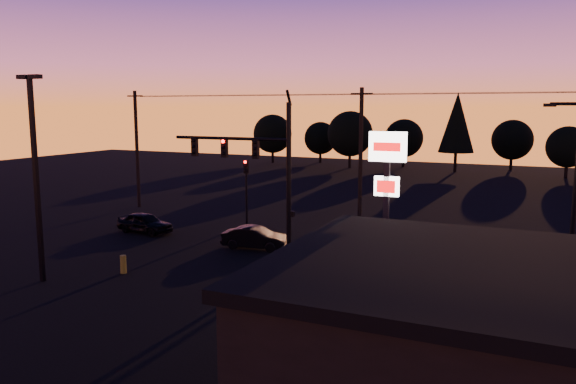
{
  "coord_description": "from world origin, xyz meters",
  "views": [
    {
      "loc": [
        12.73,
        -20.57,
        7.78
      ],
      "look_at": [
        1.0,
        5.0,
        3.5
      ],
      "focal_mm": 35.0,
      "sensor_mm": 36.0,
      "label": 1
    }
  ],
  "objects_px": {
    "streetlight": "(573,188)",
    "suv_parked": "(444,315)",
    "secondary_signal": "(246,182)",
    "car_left": "(145,223)",
    "car_mid": "(255,238)",
    "car_right": "(431,238)",
    "bollard": "(123,264)",
    "parking_lot_light": "(35,165)",
    "traffic_signal_mast": "(259,165)",
    "pylon_sign": "(387,179)"
  },
  "relations": [
    {
      "from": "traffic_signal_mast",
      "to": "parking_lot_light",
      "type": "distance_m",
      "value": 10.19
    },
    {
      "from": "secondary_signal",
      "to": "parking_lot_light",
      "type": "bearing_deg",
      "value": -99.79
    },
    {
      "from": "pylon_sign",
      "to": "suv_parked",
      "type": "height_order",
      "value": "pylon_sign"
    },
    {
      "from": "traffic_signal_mast",
      "to": "suv_parked",
      "type": "bearing_deg",
      "value": -28.88
    },
    {
      "from": "car_left",
      "to": "streetlight",
      "type": "bearing_deg",
      "value": -87.43
    },
    {
      "from": "pylon_sign",
      "to": "streetlight",
      "type": "relative_size",
      "value": 0.85
    },
    {
      "from": "parking_lot_light",
      "to": "pylon_sign",
      "type": "distance_m",
      "value": 15.19
    },
    {
      "from": "secondary_signal",
      "to": "streetlight",
      "type": "xyz_separation_m",
      "value": [
        18.91,
        -5.99,
        1.56
      ]
    },
    {
      "from": "pylon_sign",
      "to": "car_mid",
      "type": "relative_size",
      "value": 1.83
    },
    {
      "from": "car_mid",
      "to": "streetlight",
      "type": "bearing_deg",
      "value": -99.84
    },
    {
      "from": "parking_lot_light",
      "to": "streetlight",
      "type": "bearing_deg",
      "value": 21.65
    },
    {
      "from": "pylon_sign",
      "to": "suv_parked",
      "type": "distance_m",
      "value": 5.98
    },
    {
      "from": "bollard",
      "to": "car_left",
      "type": "distance_m",
      "value": 8.7
    },
    {
      "from": "streetlight",
      "to": "car_right",
      "type": "distance_m",
      "value": 8.86
    },
    {
      "from": "car_left",
      "to": "traffic_signal_mast",
      "type": "bearing_deg",
      "value": -100.71
    },
    {
      "from": "car_mid",
      "to": "suv_parked",
      "type": "distance_m",
      "value": 13.84
    },
    {
      "from": "parking_lot_light",
      "to": "traffic_signal_mast",
      "type": "bearing_deg",
      "value": 43.37
    },
    {
      "from": "streetlight",
      "to": "car_mid",
      "type": "bearing_deg",
      "value": 177.36
    },
    {
      "from": "suv_parked",
      "to": "car_left",
      "type": "bearing_deg",
      "value": 140.3
    },
    {
      "from": "secondary_signal",
      "to": "car_left",
      "type": "xyz_separation_m",
      "value": [
        -4.66,
        -4.66,
        -2.22
      ]
    },
    {
      "from": "traffic_signal_mast",
      "to": "streetlight",
      "type": "xyz_separation_m",
      "value": [
        14.01,
        1.51,
        -0.52
      ]
    },
    {
      "from": "suv_parked",
      "to": "bollard",
      "type": "bearing_deg",
      "value": 159.55
    },
    {
      "from": "secondary_signal",
      "to": "car_mid",
      "type": "distance_m",
      "value": 6.7
    },
    {
      "from": "car_right",
      "to": "car_left",
      "type": "bearing_deg",
      "value": -58.49
    },
    {
      "from": "car_left",
      "to": "parking_lot_light",
      "type": "bearing_deg",
      "value": -161.79
    },
    {
      "from": "traffic_signal_mast",
      "to": "parking_lot_light",
      "type": "relative_size",
      "value": 0.94
    },
    {
      "from": "car_left",
      "to": "suv_parked",
      "type": "distance_m",
      "value": 21.3
    },
    {
      "from": "bollard",
      "to": "car_right",
      "type": "bearing_deg",
      "value": 40.6
    },
    {
      "from": "parking_lot_light",
      "to": "car_right",
      "type": "bearing_deg",
      "value": 41.35
    },
    {
      "from": "car_right",
      "to": "bollard",
      "type": "bearing_deg",
      "value": -28.62
    },
    {
      "from": "streetlight",
      "to": "suv_parked",
      "type": "bearing_deg",
      "value": -119.49
    },
    {
      "from": "suv_parked",
      "to": "car_mid",
      "type": "bearing_deg",
      "value": 129.36
    },
    {
      "from": "bollard",
      "to": "suv_parked",
      "type": "distance_m",
      "value": 14.98
    },
    {
      "from": "car_mid",
      "to": "car_right",
      "type": "bearing_deg",
      "value": -73.8
    },
    {
      "from": "secondary_signal",
      "to": "parking_lot_light",
      "type": "height_order",
      "value": "parking_lot_light"
    },
    {
      "from": "pylon_sign",
      "to": "suv_parked",
      "type": "bearing_deg",
      "value": -46.04
    },
    {
      "from": "streetlight",
      "to": "suv_parked",
      "type": "xyz_separation_m",
      "value": [
        -3.98,
        -7.04,
        -3.75
      ]
    },
    {
      "from": "pylon_sign",
      "to": "car_left",
      "type": "bearing_deg",
      "value": 162.26
    },
    {
      "from": "bollard",
      "to": "car_mid",
      "type": "xyz_separation_m",
      "value": [
        3.48,
        6.74,
        0.18
      ]
    },
    {
      "from": "parking_lot_light",
      "to": "pylon_sign",
      "type": "xyz_separation_m",
      "value": [
        14.5,
        4.5,
        -0.36
      ]
    },
    {
      "from": "traffic_signal_mast",
      "to": "streetlight",
      "type": "distance_m",
      "value": 14.1
    },
    {
      "from": "car_right",
      "to": "suv_parked",
      "type": "xyz_separation_m",
      "value": [
        2.6,
        -11.59,
        0.04
      ]
    },
    {
      "from": "car_right",
      "to": "suv_parked",
      "type": "relative_size",
      "value": 0.89
    },
    {
      "from": "secondary_signal",
      "to": "streetlight",
      "type": "height_order",
      "value": "streetlight"
    },
    {
      "from": "secondary_signal",
      "to": "car_mid",
      "type": "xyz_separation_m",
      "value": [
        3.46,
        -5.27,
        -2.25
      ]
    },
    {
      "from": "pylon_sign",
      "to": "car_mid",
      "type": "xyz_separation_m",
      "value": [
        -8.54,
        4.71,
        -4.3
      ]
    },
    {
      "from": "car_left",
      "to": "suv_parked",
      "type": "bearing_deg",
      "value": -107.33
    },
    {
      "from": "parking_lot_light",
      "to": "pylon_sign",
      "type": "height_order",
      "value": "parking_lot_light"
    },
    {
      "from": "traffic_signal_mast",
      "to": "secondary_signal",
      "type": "height_order",
      "value": "traffic_signal_mast"
    },
    {
      "from": "traffic_signal_mast",
      "to": "car_mid",
      "type": "distance_m",
      "value": 5.07
    }
  ]
}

